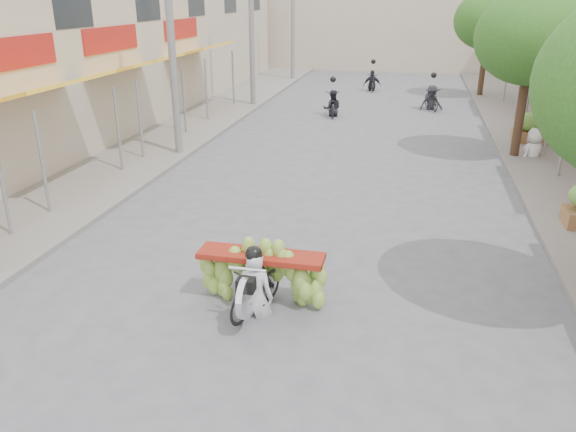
# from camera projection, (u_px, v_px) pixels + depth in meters

# --- Properties ---
(sidewalk_left) EXTENTS (4.00, 60.00, 0.12)m
(sidewalk_left) POSITION_uv_depth(u_px,v_px,m) (171.00, 131.00, 21.69)
(sidewalk_left) COLOR slate
(sidewalk_left) RESTS_ON ground
(sidewalk_right) EXTENTS (4.00, 60.00, 0.12)m
(sidewalk_right) POSITION_uv_depth(u_px,v_px,m) (559.00, 152.00, 18.87)
(sidewalk_right) COLOR slate
(sidewalk_right) RESTS_ON ground
(shophouse_row_left) EXTENTS (9.77, 40.00, 6.00)m
(shophouse_row_left) POSITION_uv_depth(u_px,v_px,m) (28.00, 52.00, 20.68)
(shophouse_row_left) COLOR #BBAA93
(shophouse_row_left) RESTS_ON ground
(far_building) EXTENTS (20.00, 6.00, 7.00)m
(far_building) POSITION_uv_depth(u_px,v_px,m) (390.00, 17.00, 39.88)
(far_building) COLOR #BBAA93
(far_building) RESTS_ON ground
(utility_pole_mid) EXTENTS (0.60, 0.24, 8.00)m
(utility_pole_mid) POSITION_uv_depth(u_px,v_px,m) (170.00, 28.00, 17.18)
(utility_pole_mid) COLOR slate
(utility_pole_mid) RESTS_ON ground
(utility_pole_far) EXTENTS (0.60, 0.24, 8.00)m
(utility_pole_far) POSITION_uv_depth(u_px,v_px,m) (251.00, 17.00, 25.35)
(utility_pole_far) COLOR slate
(utility_pole_far) RESTS_ON ground
(utility_pole_back) EXTENTS (0.60, 0.24, 8.00)m
(utility_pole_back) POSITION_uv_depth(u_px,v_px,m) (293.00, 11.00, 33.51)
(utility_pole_back) COLOR slate
(utility_pole_back) RESTS_ON ground
(street_tree_mid) EXTENTS (3.40, 3.40, 5.25)m
(street_tree_mid) POSITION_uv_depth(u_px,v_px,m) (532.00, 37.00, 16.91)
(street_tree_mid) COLOR #3A2719
(street_tree_mid) RESTS_ON ground
(street_tree_far) EXTENTS (3.40, 3.40, 5.25)m
(street_tree_far) POSITION_uv_depth(u_px,v_px,m) (489.00, 20.00, 27.80)
(street_tree_far) COLOR #3A2719
(street_tree_far) RESTS_ON ground
(produce_crate_far) EXTENTS (1.20, 0.88, 1.16)m
(produce_crate_far) POSITION_uv_depth(u_px,v_px,m) (532.00, 125.00, 19.69)
(produce_crate_far) COLOR brown
(produce_crate_far) RESTS_ON ground
(banana_motorbike) EXTENTS (2.20, 1.78, 2.09)m
(banana_motorbike) POSITION_uv_depth(u_px,v_px,m) (258.00, 271.00, 9.36)
(banana_motorbike) COLOR black
(banana_motorbike) RESTS_ON ground
(pedestrian) EXTENTS (1.02, 0.97, 1.80)m
(pedestrian) POSITION_uv_depth(u_px,v_px,m) (537.00, 128.00, 17.88)
(pedestrian) COLOR white
(pedestrian) RESTS_ON ground
(bg_motorbike_a) EXTENTS (0.95, 1.84, 1.95)m
(bg_motorbike_a) POSITION_uv_depth(u_px,v_px,m) (332.00, 99.00, 24.44)
(bg_motorbike_a) COLOR black
(bg_motorbike_a) RESTS_ON ground
(bg_motorbike_b) EXTENTS (1.17, 1.89, 1.95)m
(bg_motorbike_b) POSITION_uv_depth(u_px,v_px,m) (432.00, 92.00, 25.65)
(bg_motorbike_b) COLOR black
(bg_motorbike_b) RESTS_ON ground
(bg_motorbike_c) EXTENTS (1.01, 1.54, 1.95)m
(bg_motorbike_c) POSITION_uv_depth(u_px,v_px,m) (373.00, 76.00, 30.76)
(bg_motorbike_c) COLOR black
(bg_motorbike_c) RESTS_ON ground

